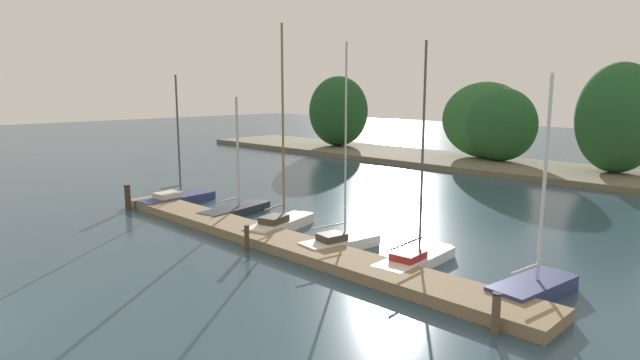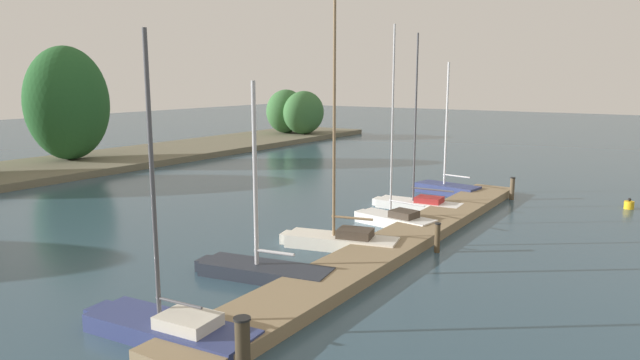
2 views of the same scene
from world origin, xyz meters
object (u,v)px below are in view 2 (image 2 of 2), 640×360
object	(u,v)px
mooring_piling_0	(243,349)
sailboat_4	(417,202)
sailboat_0	(167,325)
sailboat_2	(339,237)
mooring_piling_2	(512,188)
sailboat_5	(446,187)
sailboat_3	(394,217)
sailboat_1	(260,267)
mooring_piling_1	(437,237)
channel_buoy_0	(629,205)

from	to	relation	value
mooring_piling_0	sailboat_4	bearing A→B (deg)	11.52
sailboat_0	sailboat_2	world-z (taller)	sailboat_2
sailboat_0	mooring_piling_2	world-z (taller)	sailboat_0
sailboat_5	mooring_piling_0	size ratio (longest dim) A/B	5.07
sailboat_3	mooring_piling_2	world-z (taller)	sailboat_3
sailboat_1	mooring_piling_0	distance (m)	5.45
sailboat_5	mooring_piling_2	world-z (taller)	sailboat_5
sailboat_0	mooring_piling_2	size ratio (longest dim) A/B	6.24
mooring_piling_2	mooring_piling_1	bearing A→B (deg)	-179.06
channel_buoy_0	sailboat_5	bearing A→B (deg)	98.46
mooring_piling_1	channel_buoy_0	world-z (taller)	mooring_piling_1
sailboat_0	mooring_piling_1	xyz separation A→B (m)	(8.90, -2.48, 0.17)
sailboat_3	mooring_piling_1	world-z (taller)	sailboat_3
sailboat_2	mooring_piling_0	world-z (taller)	sailboat_2
sailboat_4	sailboat_5	distance (m)	3.86
sailboat_0	mooring_piling_2	xyz separation A→B (m)	(18.28, -2.33, 0.21)
mooring_piling_0	mooring_piling_2	size ratio (longest dim) A/B	1.18
sailboat_2	sailboat_5	xyz separation A→B (m)	(10.40, 0.36, -0.07)
channel_buoy_0	mooring_piling_0	bearing A→B (deg)	166.93
mooring_piling_1	sailboat_0	bearing A→B (deg)	164.41
sailboat_0	sailboat_3	xyz separation A→B (m)	(11.12, 0.12, 0.01)
sailboat_2	mooring_piling_0	bearing A→B (deg)	95.80
sailboat_2	sailboat_3	distance (m)	3.57
sailboat_3	sailboat_4	bearing A→B (deg)	-73.82
sailboat_2	sailboat_4	xyz separation A→B (m)	(6.55, 0.15, -0.09)
sailboat_3	mooring_piling_2	xyz separation A→B (m)	(7.16, -2.45, 0.20)
sailboat_0	sailboat_5	size ratio (longest dim) A/B	1.04
mooring_piling_1	channel_buoy_0	bearing A→B (deg)	-23.78
mooring_piling_1	mooring_piling_2	world-z (taller)	mooring_piling_2
sailboat_4	sailboat_2	bearing A→B (deg)	87.52
mooring_piling_1	mooring_piling_2	size ratio (longest dim) A/B	0.93
sailboat_3	mooring_piling_0	distance (m)	11.79
sailboat_0	sailboat_1	world-z (taller)	sailboat_0
sailboat_5	mooring_piling_1	world-z (taller)	sailboat_5
sailboat_0	channel_buoy_0	world-z (taller)	sailboat_0
sailboat_4	channel_buoy_0	distance (m)	8.99
mooring_piling_2	channel_buoy_0	size ratio (longest dim) A/B	2.18
sailboat_3	mooring_piling_0	size ratio (longest dim) A/B	6.02
mooring_piling_0	mooring_piling_2	xyz separation A→B (m)	(18.66, 0.13, -0.09)
sailboat_4	mooring_piling_0	bearing A→B (deg)	97.76
mooring_piling_0	channel_buoy_0	size ratio (longest dim) A/B	2.59
sailboat_1	mooring_piling_2	size ratio (longest dim) A/B	5.23
mooring_piling_1	sailboat_4	bearing A→B (deg)	29.79
sailboat_1	sailboat_2	bearing A→B (deg)	-106.98
sailboat_0	sailboat_2	size ratio (longest dim) A/B	0.77
sailboat_1	mooring_piling_0	size ratio (longest dim) A/B	4.42
sailboat_1	channel_buoy_0	world-z (taller)	sailboat_1
sailboat_5	mooring_piling_1	xyz separation A→B (m)	(-9.06, -3.19, 0.17)
sailboat_1	sailboat_2	distance (m)	3.56
sailboat_0	mooring_piling_2	bearing A→B (deg)	-102.55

